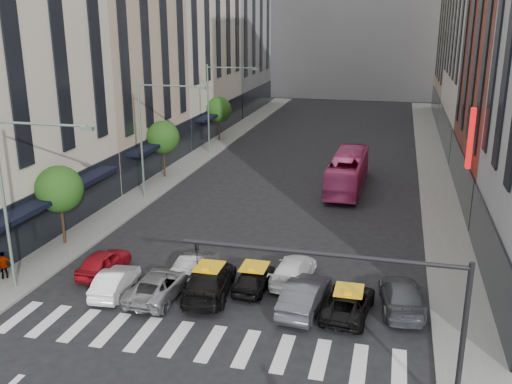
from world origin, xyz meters
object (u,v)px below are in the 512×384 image
Objects in this scene: car_red at (104,262)px; taxi_center at (254,278)px; streetlamp_near at (18,182)px; taxi_left at (210,281)px; bus at (348,171)px; car_white_front at (115,281)px; streetlamp_mid at (152,125)px; streetlamp_far at (217,97)px; pedestrian_far at (4,265)px.

car_red is 1.06× the size of taxi_center.
streetlamp_near is 10.64m from taxi_left.
streetlamp_near is at bearing 59.10° from bus.
streetlamp_near reaches higher than car_red.
car_white_front is at bearing 4.74° from taxi_left.
streetlamp_mid reaches higher than car_white_front.
streetlamp_near is 16.00m from streetlamp_mid.
bus is (3.00, 19.58, 0.85)m from taxi_center.
streetlamp_near is 1.00× the size of streetlamp_mid.
streetlamp_near and streetlamp_far have the same top height.
pedestrian_far reaches higher than car_white_front.
car_white_front is at bearing 11.26° from streetlamp_near.
bus is (11.57, 19.70, 0.81)m from car_red.
streetlamp_far is at bearing -80.26° from taxi_left.
car_red is 1.00× the size of car_white_front.
bus is at bearing -117.24° from car_red.
streetlamp_near and streetlamp_mid have the same top height.
bus reaches higher than car_red.
bus is at bearing -33.56° from streetlamp_far.
car_white_front is 4.87m from taxi_left.
bus is (5.08, 20.70, 0.71)m from taxi_left.
streetlamp_far is 0.84× the size of bus.
streetlamp_near is at bearing 118.52° from pedestrian_far.
streetlamp_near reaches higher than car_white_front.
streetlamp_near reaches higher than bus.
streetlamp_near is 2.28× the size of car_red.
pedestrian_far reaches higher than taxi_center.
streetlamp_mid reaches higher than bus.
car_white_front is 2.57× the size of pedestrian_far.
bus reaches higher than car_white_front.
streetlamp_far reaches higher than car_white_front.
taxi_center is 13.49m from pedestrian_far.
streetlamp_mid is at bearing -75.45° from car_red.
streetlamp_near reaches higher than pedestrian_far.
taxi_left is 3.47× the size of pedestrian_far.
streetlamp_far reaches higher than car_red.
bus is 6.97× the size of pedestrian_far.
pedestrian_far is (-16.29, -21.85, -0.57)m from bus.
car_white_front is 7.16m from taxi_center.
bus is 27.26m from pedestrian_far.
taxi_left is at bearing 11.58° from streetlamp_near.
streetlamp_mid is 16.21m from pedestrian_far.
streetlamp_far is 2.28× the size of car_red.
bus is at bearing -110.90° from taxi_left.
streetlamp_mid is 2.28× the size of car_red.
streetlamp_near is at bearing 4.46° from taxi_left.
car_white_front is 23.84m from bus.
car_red is 2.64m from car_white_front.
streetlamp_far reaches higher than pedestrian_far.
car_white_front is 0.37× the size of bus.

